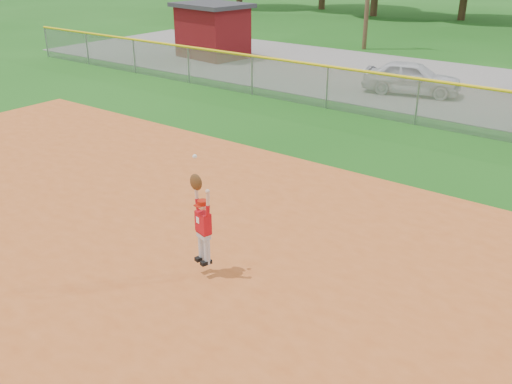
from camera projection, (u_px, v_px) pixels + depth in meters
ground at (213, 244)px, 11.23m from camera, size 120.00×120.00×0.00m
clay_infield at (88, 316)px, 9.03m from camera, size 24.00×16.00×0.04m
parking_strip at (474, 90)px, 22.92m from camera, size 44.00×10.00×0.03m
car_white_a at (412, 77)px, 22.00m from camera, size 3.94×2.32×1.26m
utility_shed at (213, 30)px, 28.82m from camera, size 3.93×3.25×2.69m
outfield_fence at (418, 98)px, 18.18m from camera, size 40.06×0.10×1.55m
ballplayer at (202, 221)px, 9.74m from camera, size 0.53×0.30×1.96m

